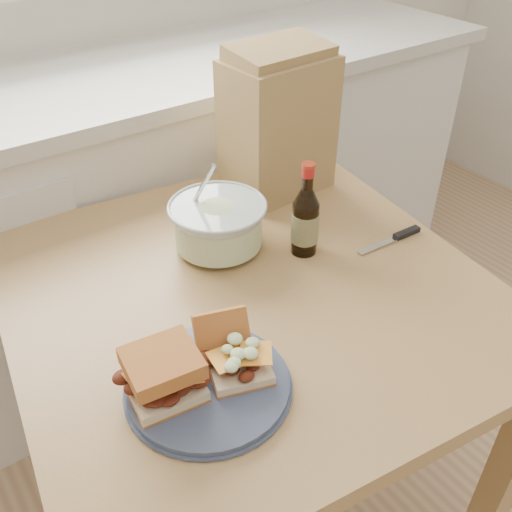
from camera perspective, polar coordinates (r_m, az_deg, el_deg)
cabinet_run at (r=1.87m, az=-13.03°, el=3.60°), size 2.50×0.64×0.94m
dining_table at (r=1.19m, az=-0.65°, el=-7.15°), size 1.01×1.01×0.75m
plate at (r=0.93m, az=-4.80°, el=-12.75°), size 0.26×0.26×0.02m
sandwich_left at (r=0.89m, az=-9.22°, el=-11.61°), size 0.12×0.11×0.08m
sandwich_right at (r=0.92m, az=-2.26°, el=-9.68°), size 0.12×0.15×0.08m
coleslaw_bowl at (r=1.19m, az=-3.81°, el=2.94°), size 0.21×0.21×0.20m
beer_bottle at (r=1.17m, az=4.95°, el=3.60°), size 0.06×0.06×0.21m
knife at (r=1.28m, az=14.15°, el=1.96°), size 0.17×0.02×0.01m
paper_bag at (r=1.37m, az=2.22°, el=12.73°), size 0.25×0.17×0.32m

